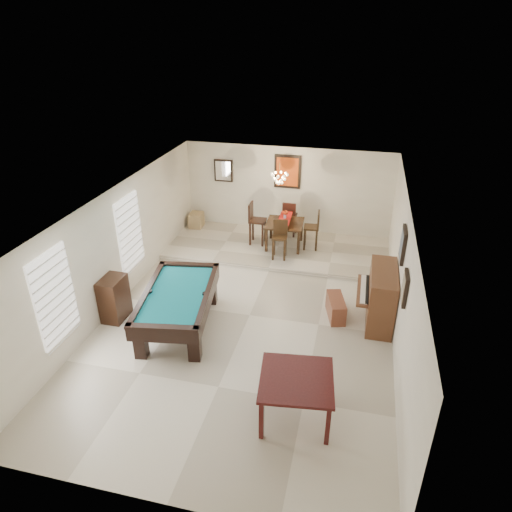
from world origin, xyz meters
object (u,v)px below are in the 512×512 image
at_px(dining_chair_north, 290,218).
at_px(square_table, 296,397).
at_px(dining_chair_east, 311,230).
at_px(pool_table, 179,310).
at_px(dining_chair_west, 258,224).
at_px(dining_chair_south, 280,240).
at_px(apothecary_chest, 114,298).
at_px(corner_bench, 196,220).
at_px(chandelier, 279,174).
at_px(upright_piano, 374,296).
at_px(piano_bench, 336,308).
at_px(dining_table, 284,232).
at_px(flower_vase, 285,214).

bearing_deg(dining_chair_north, square_table, 101.77).
distance_m(dining_chair_north, dining_chair_east, 1.03).
xyz_separation_m(pool_table, dining_chair_west, (0.71, 4.08, 0.30)).
xyz_separation_m(dining_chair_south, dining_chair_east, (0.72, 0.78, 0.02)).
xyz_separation_m(square_table, dining_chair_west, (-2.01, 5.92, 0.32)).
relative_size(pool_table, apothecary_chest, 2.57).
xyz_separation_m(apothecary_chest, dining_chair_west, (2.16, 4.07, 0.23)).
xyz_separation_m(dining_chair_west, dining_chair_east, (1.48, 0.04, -0.05)).
bearing_deg(pool_table, dining_chair_east, 52.80).
distance_m(corner_bench, chandelier, 3.37).
bearing_deg(dining_chair_east, chandelier, -83.62).
distance_m(apothecary_chest, dining_chair_south, 4.43).
distance_m(dining_chair_north, chandelier, 1.82).
xyz_separation_m(pool_table, upright_piano, (3.89, 1.19, 0.19)).
height_order(piano_bench, dining_table, dining_table).
distance_m(dining_table, flower_vase, 0.53).
relative_size(dining_table, dining_chair_south, 0.97).
height_order(flower_vase, dining_chair_south, flower_vase).
distance_m(upright_piano, dining_chair_west, 4.30).
height_order(piano_bench, apothecary_chest, apothecary_chest).
xyz_separation_m(square_table, piano_bench, (0.41, 2.97, -0.17)).
distance_m(square_table, flower_vase, 6.08).
relative_size(upright_piano, dining_table, 1.45).
bearing_deg(chandelier, square_table, -76.36).
bearing_deg(apothecary_chest, flower_vase, 54.29).
bearing_deg(dining_chair_north, dining_chair_south, 90.83).
bearing_deg(upright_piano, pool_table, -163.00).
height_order(dining_table, corner_bench, dining_table).
relative_size(apothecary_chest, flower_vase, 4.22).
bearing_deg(dining_chair_south, corner_bench, 147.73).
bearing_deg(piano_bench, upright_piano, 4.08).
bearing_deg(corner_bench, dining_table, -13.92).
height_order(square_table, chandelier, chandelier).
xyz_separation_m(pool_table, dining_chair_south, (1.47, 3.33, 0.22)).
bearing_deg(dining_chair_west, corner_bench, 70.92).
relative_size(dining_chair_south, corner_bench, 2.15).
distance_m(dining_chair_east, corner_bench, 3.63).
relative_size(piano_bench, dining_chair_west, 0.68).
xyz_separation_m(dining_table, chandelier, (-0.16, -0.13, 1.67)).
bearing_deg(flower_vase, apothecary_chest, -125.71).
bearing_deg(square_table, dining_chair_east, 95.02).
relative_size(flower_vase, dining_chair_east, 0.21).
bearing_deg(dining_chair_west, dining_chair_south, -134.93).
xyz_separation_m(apothecary_chest, dining_chair_north, (2.94, 4.85, 0.16)).
bearing_deg(upright_piano, piano_bench, -175.92).
bearing_deg(dining_table, dining_chair_east, 3.09).
bearing_deg(piano_bench, dining_chair_east, 107.39).
distance_m(upright_piano, corner_bench, 6.37).
height_order(dining_table, dining_chair_east, dining_chair_east).
height_order(pool_table, square_table, pool_table).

